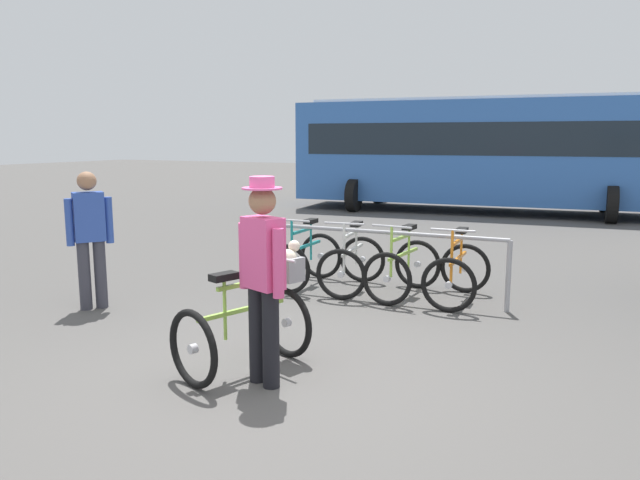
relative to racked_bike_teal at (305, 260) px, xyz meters
The scene contains 10 objects.
ground_plane 3.39m from the racked_bike_teal, 67.41° to the right, with size 80.00×80.00×0.00m, color #514F4C.
bike_rack_rail 1.21m from the racked_bike_teal, ahead, with size 3.21×0.16×0.88m.
racked_bike_teal is the anchor object (origin of this frame).
racked_bike_white 0.70m from the racked_bike_teal, ahead, with size 0.79×1.18×0.97m.
racked_bike_lime 1.40m from the racked_bike_teal, ahead, with size 0.74×1.15×0.97m.
racked_bike_orange 2.10m from the racked_bike_teal, ahead, with size 0.71×1.14×0.98m.
featured_bicycle 3.09m from the racked_bike_teal, 70.84° to the right, with size 0.98×1.26×1.09m.
person_with_featured_bike 3.50m from the racked_bike_teal, 68.07° to the right, with size 0.50×0.32×1.72m.
pedestrian_with_backpack 2.82m from the racked_bike_teal, 129.56° to the right, with size 0.45×0.48×1.64m.
bus_distant 9.89m from the racked_bike_teal, 88.02° to the left, with size 10.17×3.94×3.08m.
Camera 1 is at (2.54, -4.22, 2.02)m, focal length 34.34 mm.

